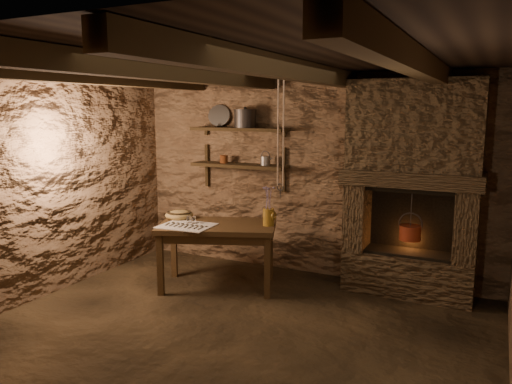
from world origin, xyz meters
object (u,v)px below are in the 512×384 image
at_px(work_table, 218,253).
at_px(red_pot, 410,232).
at_px(iron_stockpot, 245,119).
at_px(wooden_bowl, 179,215).
at_px(stoneware_jug, 269,209).

relative_size(work_table, red_pot, 2.71).
bearing_deg(iron_stockpot, wooden_bowl, -122.94).
bearing_deg(red_pot, stoneware_jug, -161.09).
distance_m(stoneware_jug, red_pot, 1.52).
height_order(wooden_bowl, red_pot, red_pot).
relative_size(wooden_bowl, red_pot, 0.61).
bearing_deg(wooden_bowl, red_pot, 14.00).
distance_m(wooden_bowl, red_pot, 2.59).
height_order(stoneware_jug, iron_stockpot, iron_stockpot).
relative_size(iron_stockpot, red_pot, 0.50).
bearing_deg(stoneware_jug, iron_stockpot, 138.62).
relative_size(work_table, wooden_bowl, 4.43).
xyz_separation_m(work_table, stoneware_jug, (0.55, 0.18, 0.53)).
distance_m(stoneware_jug, iron_stockpot, 1.28).
bearing_deg(wooden_bowl, stoneware_jug, 7.23).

